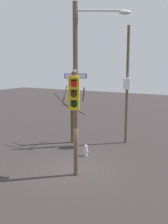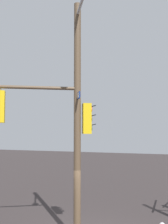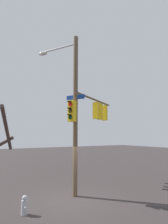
% 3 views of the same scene
% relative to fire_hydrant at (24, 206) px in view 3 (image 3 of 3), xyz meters
% --- Properties ---
extents(ground_plane, '(80.00, 80.00, 0.00)m').
position_rel_fire_hydrant_xyz_m(ground_plane, '(-0.49, 2.37, -0.34)').
color(ground_plane, '#342D2D').
extents(main_signal_pole_assembly, '(3.13, 5.92, 8.62)m').
position_rel_fire_hydrant_xyz_m(main_signal_pole_assembly, '(-1.68, 3.75, 4.39)').
color(main_signal_pole_assembly, brown).
rests_on(main_signal_pole_assembly, ground).
extents(fire_hydrant, '(0.38, 0.24, 0.73)m').
position_rel_fire_hydrant_xyz_m(fire_hydrant, '(0.00, 0.00, 0.00)').
color(fire_hydrant, '#B2B2B7').
rests_on(fire_hydrant, ground).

